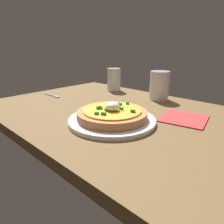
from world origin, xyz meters
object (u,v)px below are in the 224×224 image
object	(u,v)px
plate	(112,120)
cup_near	(114,80)
napkin	(183,118)
fork	(53,96)
cup_far	(159,87)
pizza	(112,114)

from	to	relation	value
plate	cup_near	xyz separation A→B (cm)	(-29.56, 32.91, 4.53)
cup_near	napkin	bearing A→B (deg)	-19.27
cup_near	fork	world-z (taller)	cup_near
cup_near	cup_far	bearing A→B (deg)	0.37
cup_near	cup_far	world-z (taller)	cup_far
cup_far	fork	bearing A→B (deg)	-143.41
plate	cup_near	world-z (taller)	cup_near
plate	fork	world-z (taller)	plate
plate	napkin	distance (cm)	22.75
plate	cup_far	world-z (taller)	cup_far
cup_far	pizza	bearing A→B (deg)	-83.19
napkin	plate	bearing A→B (deg)	-129.73
plate	cup_far	xyz separation A→B (cm)	(-3.92, 33.07, 4.59)
plate	fork	xyz separation A→B (cm)	(-41.49, 5.19, -0.40)
cup_near	fork	distance (cm)	30.58
plate	cup_far	distance (cm)	33.62
cup_far	fork	distance (cm)	47.05
plate	napkin	world-z (taller)	plate
cup_near	cup_far	xyz separation A→B (cm)	(25.64, 0.17, 0.07)
fork	plate	bearing A→B (deg)	-9.72
cup_near	napkin	size ratio (longest dim) A/B	0.82
fork	cup_far	bearing A→B (deg)	33.99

